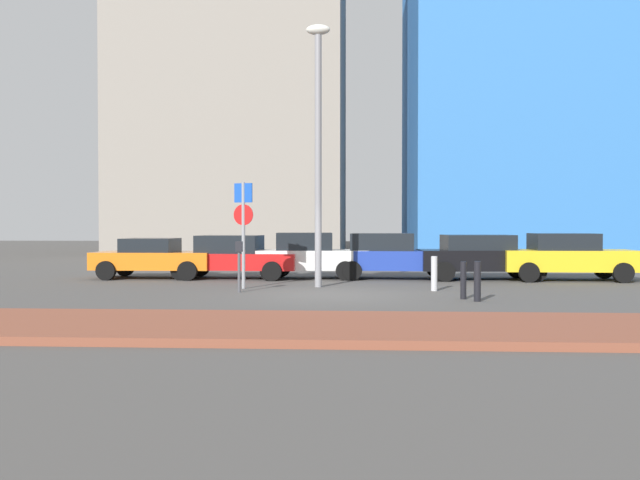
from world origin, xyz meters
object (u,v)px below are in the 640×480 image
at_px(parked_car_blue, 390,256).
at_px(parked_car_black, 482,256).
at_px(traffic_bollard_mid, 434,274).
at_px(street_lamp, 318,135).
at_px(traffic_bollard_far, 463,280).
at_px(parked_car_red, 232,256).
at_px(parking_sign_post, 243,222).
at_px(parked_car_white, 309,255).
at_px(parked_car_orange, 154,257).
at_px(traffic_bollard_near, 477,281).
at_px(parked_car_yellow, 567,256).
at_px(parking_meter, 239,259).

distance_m(parked_car_blue, parked_car_black, 3.06).
xyz_separation_m(parked_car_blue, traffic_bollard_mid, (1.02, -4.18, -0.31)).
bearing_deg(street_lamp, traffic_bollard_far, -38.95).
xyz_separation_m(parked_car_red, parking_sign_post, (1.05, -3.66, 1.17)).
distance_m(parked_car_white, traffic_bollard_far, 7.55).
bearing_deg(parking_sign_post, parked_car_orange, 136.12).
height_order(traffic_bollard_near, traffic_bollard_mid, traffic_bollard_mid).
height_order(parked_car_orange, parked_car_blue, parked_car_blue).
bearing_deg(parked_car_black, parked_car_blue, 178.33).
bearing_deg(parked_car_orange, traffic_bollard_far, -32.02).
height_order(parked_car_yellow, parking_sign_post, parking_sign_post).
bearing_deg(parked_car_blue, parked_car_black, -1.67).
bearing_deg(parked_car_orange, traffic_bollard_near, -33.41).
bearing_deg(parking_meter, parked_car_black, 33.20).
height_order(parked_car_orange, traffic_bollard_mid, parked_car_orange).
xyz_separation_m(parked_car_white, parked_car_black, (5.82, -0.04, -0.01)).
bearing_deg(traffic_bollard_near, traffic_bollard_mid, 106.14).
distance_m(parked_car_orange, parked_car_black, 11.14).
xyz_separation_m(parked_car_orange, parked_car_red, (2.67, 0.08, 0.04)).
xyz_separation_m(traffic_bollard_mid, traffic_bollard_far, (0.49, -2.08, -0.02)).
bearing_deg(parked_car_orange, parking_meter, -50.82).
distance_m(parked_car_orange, parked_car_white, 5.32).
xyz_separation_m(parked_car_white, parked_car_blue, (2.76, 0.05, -0.01)).
height_order(parking_sign_post, street_lamp, street_lamp).
bearing_deg(traffic_bollard_far, parked_car_blue, 103.60).
height_order(parked_car_blue, parking_meter, parked_car_blue).
xyz_separation_m(parking_meter, traffic_bollard_far, (5.81, -1.35, -0.43)).
distance_m(street_lamp, traffic_bollard_far, 6.29).
height_order(parked_car_red, traffic_bollard_near, parked_car_red).
bearing_deg(parking_sign_post, traffic_bollard_near, -25.47).
height_order(parked_car_blue, parked_car_black, parked_car_blue).
distance_m(parked_car_yellow, street_lamp, 9.28).
bearing_deg(parked_car_black, street_lamp, -149.59).
bearing_deg(parked_car_yellow, traffic_bollard_mid, -140.84).
relative_size(parked_car_black, parked_car_yellow, 1.03).
distance_m(parking_sign_post, traffic_bollard_mid, 5.58).
bearing_deg(traffic_bollard_mid, parking_meter, -172.25).
bearing_deg(parked_car_black, traffic_bollard_far, -104.10).
bearing_deg(parked_car_black, parked_car_yellow, -4.96).
height_order(parked_car_black, traffic_bollard_near, parked_car_black).
height_order(parking_sign_post, traffic_bollard_near, parking_sign_post).
distance_m(parking_meter, street_lamp, 4.45).
xyz_separation_m(parked_car_orange, traffic_bollard_far, (9.59, -6.00, -0.25)).
bearing_deg(traffic_bollard_far, traffic_bollard_mid, 103.27).
xyz_separation_m(parked_car_red, parked_car_white, (2.64, 0.13, 0.04)).
bearing_deg(parked_car_white, traffic_bollard_mid, -47.53).
distance_m(parked_car_blue, parking_meter, 6.52).
xyz_separation_m(parking_meter, street_lamp, (2.04, 1.69, 3.57)).
relative_size(parked_car_red, street_lamp, 0.60).
bearing_deg(parked_car_white, parking_sign_post, -112.87).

